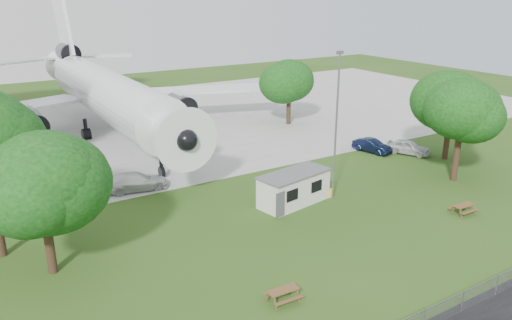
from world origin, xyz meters
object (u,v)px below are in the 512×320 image
picnic_west (283,301)px  picnic_east (463,214)px  airliner (104,91)px  site_cabin (294,188)px

picnic_west → picnic_east: 18.58m
airliner → picnic_east: (16.86, -37.34, -5.27)m
airliner → picnic_east: bearing=-65.7°
site_cabin → picnic_east: site_cabin is taller
airliner → picnic_east: airliner is taller
site_cabin → picnic_west: size_ratio=3.86×
picnic_west → airliner: bearing=89.4°
site_cabin → picnic_east: (9.96, -8.61, -1.31)m
airliner → picnic_west: airliner is taller
site_cabin → picnic_west: site_cabin is taller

